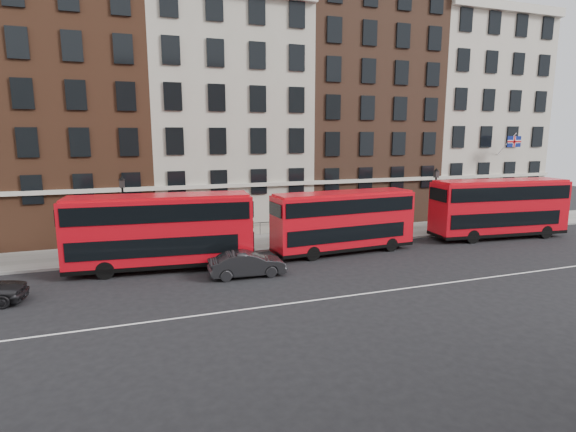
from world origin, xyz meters
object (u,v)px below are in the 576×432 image
object	(u,v)px
car_front	(247,264)
bus_b	(160,230)
bus_c	(343,220)
bus_d	(499,207)
traffic_light	(509,202)

from	to	relation	value
car_front	bus_b	bearing A→B (deg)	58.78
bus_c	car_front	distance (m)	8.35
bus_b	bus_d	world-z (taller)	bus_d
car_front	traffic_light	size ratio (longest dim) A/B	1.35
bus_c	bus_d	bearing A→B (deg)	-3.64
bus_b	traffic_light	xyz separation A→B (m)	(29.13, 2.17, -0.01)
bus_b	bus_d	distance (m)	25.85
bus_b	car_front	world-z (taller)	bus_b
bus_d	traffic_light	distance (m)	3.94
bus_c	traffic_light	xyz separation A→B (m)	(16.93, 2.17, 0.16)
bus_b	bus_c	world-z (taller)	bus_b
car_front	traffic_light	distance (m)	25.16
bus_b	bus_c	distance (m)	12.20
bus_d	bus_c	bearing A→B (deg)	-174.79
bus_c	bus_d	xyz separation A→B (m)	(13.64, 0.01, 0.21)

